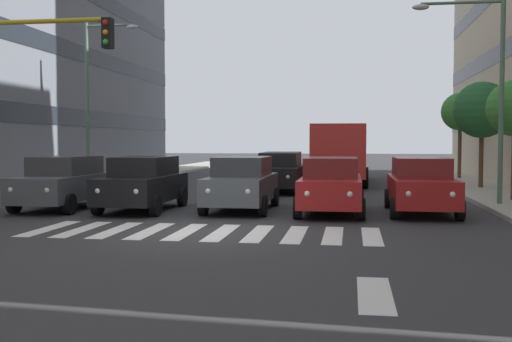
{
  "coord_description": "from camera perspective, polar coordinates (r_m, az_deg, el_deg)",
  "views": [
    {
      "loc": [
        -3.57,
        14.47,
        2.25
      ],
      "look_at": [
        -0.65,
        -4.17,
        1.3
      ],
      "focal_mm": 42.89,
      "sensor_mm": 36.0,
      "label": 1
    }
  ],
  "objects": [
    {
      "name": "street_lamp_left",
      "position": [
        21.75,
        20.65,
        8.21
      ],
      "size": [
        2.99,
        0.28,
        6.79
      ],
      "color": "#4C6B56",
      "rests_on": "sidewalk_left"
    },
    {
      "name": "car_row2_1",
      "position": [
        26.55,
        2.25,
        -0.07
      ],
      "size": [
        2.02,
        4.44,
        1.72
      ],
      "color": "black",
      "rests_on": "ground_plane"
    },
    {
      "name": "car_3",
      "position": [
        19.93,
        -10.48,
        -1.09
      ],
      "size": [
        2.02,
        4.44,
        1.72
      ],
      "color": "black",
      "rests_on": "ground_plane"
    },
    {
      "name": "bus_behind_traffic",
      "position": [
        32.6,
        7.83,
        2.17
      ],
      "size": [
        2.78,
        10.5,
        3.0
      ],
      "color": "red",
      "rests_on": "ground_plane"
    },
    {
      "name": "car_1",
      "position": [
        18.87,
        7.02,
        -1.28
      ],
      "size": [
        2.02,
        4.44,
        1.72
      ],
      "color": "maroon",
      "rests_on": "ground_plane"
    },
    {
      "name": "street_tree_2",
      "position": [
        29.09,
        20.33,
        5.34
      ],
      "size": [
        2.51,
        2.51,
        4.71
      ],
      "color": "#513823",
      "rests_on": "sidewalk_left"
    },
    {
      "name": "street_tree_3",
      "position": [
        35.93,
        18.51,
        5.23
      ],
      "size": [
        2.1,
        2.1,
        4.75
      ],
      "color": "#513823",
      "rests_on": "sidewalk_left"
    },
    {
      "name": "car_4",
      "position": [
        21.01,
        -17.46,
        -0.97
      ],
      "size": [
        2.02,
        4.44,
        1.72
      ],
      "color": "#474C51",
      "rests_on": "ground_plane"
    },
    {
      "name": "ground_plane",
      "position": [
        15.07,
        -4.91,
        -5.71
      ],
      "size": [
        180.0,
        180.0,
        0.0
      ],
      "primitive_type": "plane",
      "color": "#2D2D30"
    },
    {
      "name": "car_row2_0",
      "position": [
        27.81,
        2.39,
        0.06
      ],
      "size": [
        2.02,
        4.44,
        1.72
      ],
      "color": "navy",
      "rests_on": "ground_plane"
    },
    {
      "name": "street_lamp_right",
      "position": [
        29.12,
        -14.79,
        7.5
      ],
      "size": [
        2.54,
        0.28,
        7.45
      ],
      "color": "#4C6B56",
      "rests_on": "sidewalk_right"
    },
    {
      "name": "car_2",
      "position": [
        19.56,
        -1.33,
        -1.12
      ],
      "size": [
        2.02,
        4.44,
        1.72
      ],
      "color": "#474C51",
      "rests_on": "ground_plane"
    },
    {
      "name": "lane_arrow_0",
      "position": [
        9.25,
        11.03,
        -11.2
      ],
      "size": [
        0.5,
        2.2,
        0.01
      ],
      "primitive_type": "cube",
      "color": "silver",
      "rests_on": "ground_plane"
    },
    {
      "name": "car_0",
      "position": [
        19.35,
        15.14,
        -1.26
      ],
      "size": [
        2.02,
        4.44,
        1.72
      ],
      "color": "maroon",
      "rests_on": "ground_plane"
    },
    {
      "name": "crosswalk_markings",
      "position": [
        15.07,
        -4.91,
        -5.69
      ],
      "size": [
        8.55,
        2.8,
        0.01
      ],
      "color": "silver",
      "rests_on": "ground_plane"
    }
  ]
}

